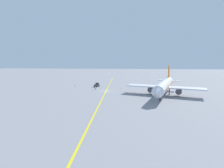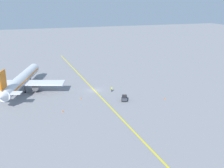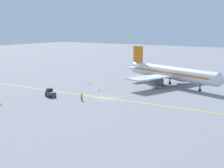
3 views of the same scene
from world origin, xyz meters
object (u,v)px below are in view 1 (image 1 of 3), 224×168
(ground_crew_worker, at_px, (95,88))
(traffic_cone_by_wingtip, at_px, (121,88))
(baggage_tug_dark, at_px, (97,85))
(airplane_at_gate, at_px, (165,85))
(traffic_cone_near_nose, at_px, (135,86))
(traffic_cone_mid_apron, at_px, (75,85))

(ground_crew_worker, height_order, traffic_cone_by_wingtip, ground_crew_worker)
(baggage_tug_dark, relative_size, traffic_cone_by_wingtip, 6.05)
(airplane_at_gate, bearing_deg, traffic_cone_near_nose, -63.05)
(traffic_cone_near_nose, bearing_deg, airplane_at_gate, 116.95)
(traffic_cone_by_wingtip, bearing_deg, traffic_cone_mid_apron, -18.71)
(traffic_cone_mid_apron, bearing_deg, airplane_at_gate, 153.30)
(traffic_cone_near_nose, height_order, traffic_cone_by_wingtip, same)
(ground_crew_worker, relative_size, traffic_cone_mid_apron, 3.05)
(ground_crew_worker, bearing_deg, traffic_cone_near_nose, -146.82)
(airplane_at_gate, relative_size, ground_crew_worker, 20.68)
(traffic_cone_by_wingtip, bearing_deg, traffic_cone_near_nose, -128.67)
(airplane_at_gate, bearing_deg, traffic_cone_mid_apron, -26.70)
(traffic_cone_mid_apron, relative_size, traffic_cone_by_wingtip, 1.00)
(baggage_tug_dark, xyz_separation_m, traffic_cone_near_nose, (-18.63, -2.64, -0.63))
(airplane_at_gate, distance_m, traffic_cone_mid_apron, 46.21)
(ground_crew_worker, xyz_separation_m, traffic_cone_by_wingtip, (-10.91, -3.24, -0.63))
(airplane_at_gate, xyz_separation_m, traffic_cone_near_nose, (10.52, -20.70, -3.43))
(traffic_cone_near_nose, relative_size, traffic_cone_mid_apron, 1.00)
(ground_crew_worker, bearing_deg, airplane_at_gate, 161.61)
(traffic_cone_near_nose, xyz_separation_m, traffic_cone_mid_apron, (30.65, -0.01, 0.00))
(airplane_at_gate, xyz_separation_m, ground_crew_worker, (27.97, -9.30, -2.80))
(airplane_at_gate, xyz_separation_m, baggage_tug_dark, (29.16, -18.06, -2.81))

